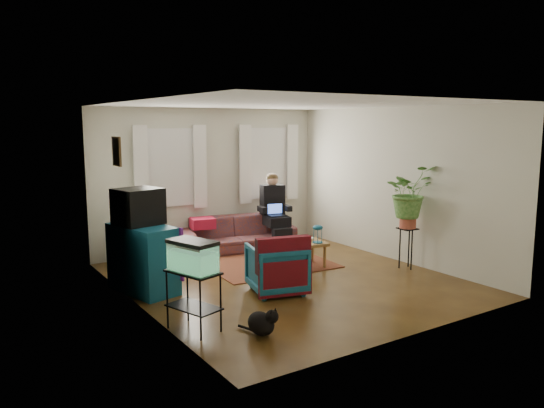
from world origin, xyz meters
TOP-DOWN VIEW (x-y plane):
  - floor at (0.00, 0.00)m, footprint 4.50×5.00m
  - ceiling at (0.00, 0.00)m, footprint 4.50×5.00m
  - wall_back at (0.00, 2.50)m, footprint 4.50×0.01m
  - wall_front at (0.00, -2.50)m, footprint 4.50×0.01m
  - wall_left at (-2.25, 0.00)m, footprint 0.01×5.00m
  - wall_right at (2.25, 0.00)m, footprint 0.01×5.00m
  - window_left at (-0.80, 2.48)m, footprint 1.08×0.04m
  - window_right at (1.25, 2.48)m, footprint 1.08×0.04m
  - curtains_left at (-0.80, 2.40)m, footprint 1.36×0.06m
  - curtains_right at (1.25, 2.40)m, footprint 1.36×0.06m
  - picture_frame at (-2.21, 0.85)m, footprint 0.04×0.32m
  - area_rug at (0.24, 0.90)m, footprint 2.11×1.73m
  - sofa at (0.27, 2.05)m, footprint 2.26×1.26m
  - seated_person at (1.03, 1.89)m, footprint 0.66×0.75m
  - side_table at (-1.65, 2.08)m, footprint 0.54×0.54m
  - table_lamp at (-1.65, 2.08)m, footprint 0.41×0.41m
  - dresser at (-1.99, 0.63)m, footprint 0.76×1.14m
  - crt_tv at (-1.99, 0.73)m, footprint 0.68×0.64m
  - aquarium_stand at (-2.00, -1.04)m, footprint 0.52×0.69m
  - aquarium at (-2.00, -1.04)m, footprint 0.47×0.63m
  - black_cat at (-1.45, -1.59)m, footprint 0.36×0.45m
  - armchair at (-0.45, -0.41)m, footprint 0.87×0.84m
  - serape_throw at (-0.53, -0.69)m, footprint 0.77×0.36m
  - coffee_table at (0.47, 0.46)m, footprint 1.09×0.72m
  - cup_a at (0.23, 0.41)m, footprint 0.13×0.13m
  - cup_b at (0.49, 0.29)m, footprint 0.11×0.11m
  - bowl at (0.76, 0.50)m, footprint 0.23×0.23m
  - snack_tray at (0.22, 0.64)m, footprint 0.36×0.36m
  - birdcage at (0.79, 0.26)m, footprint 0.19×0.19m
  - plant_stand at (1.98, -0.54)m, footprint 0.30×0.30m
  - potted_plant at (1.98, -0.54)m, footprint 0.81×0.71m

SIDE VIEW (x-z plane):
  - floor at x=0.00m, z-range -0.01..0.01m
  - area_rug at x=0.24m, z-range 0.00..0.01m
  - black_cat at x=-1.45m, z-range 0.00..0.33m
  - coffee_table at x=0.47m, z-range 0.00..0.42m
  - side_table at x=-1.65m, z-range 0.00..0.63m
  - plant_stand at x=1.98m, z-range 0.00..0.67m
  - aquarium_stand at x=-2.00m, z-range 0.00..0.69m
  - armchair at x=-0.45m, z-range 0.00..0.75m
  - sofa at x=0.27m, z-range 0.00..0.84m
  - snack_tray at x=0.22m, z-range 0.42..0.46m
  - bowl at x=0.76m, z-range 0.42..0.47m
  - cup_b at x=0.49m, z-range 0.42..0.51m
  - cup_a at x=0.23m, z-range 0.42..0.51m
  - dresser at x=-1.99m, z-range 0.00..0.94m
  - serape_throw at x=-0.53m, z-range 0.22..0.84m
  - birdcage at x=0.79m, z-range 0.42..0.71m
  - seated_person at x=1.03m, z-range 0.00..1.27m
  - aquarium at x=-2.00m, z-range 0.69..1.05m
  - table_lamp at x=-1.65m, z-range 0.61..1.19m
  - potted_plant at x=1.98m, z-range 0.70..1.55m
  - crt_tv at x=-1.99m, z-range 0.94..1.44m
  - wall_back at x=0.00m, z-range 0.00..2.60m
  - wall_front at x=0.00m, z-range 0.00..2.60m
  - wall_left at x=-2.25m, z-range 0.00..2.60m
  - wall_right at x=2.25m, z-range 0.00..2.60m
  - curtains_left at x=-0.80m, z-range 0.80..2.30m
  - curtains_right at x=1.25m, z-range 0.80..2.30m
  - window_left at x=-0.80m, z-range 0.86..2.24m
  - window_right at x=1.25m, z-range 0.86..2.24m
  - picture_frame at x=-2.21m, z-range 1.75..2.15m
  - ceiling at x=0.00m, z-range 2.60..2.60m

